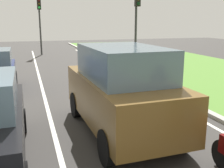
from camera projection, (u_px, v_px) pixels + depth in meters
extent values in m
plane|color=#383533|center=(58.00, 87.00, 12.13)|extent=(60.00, 60.00, 0.00)
cube|color=silver|center=(42.00, 88.00, 11.92)|extent=(0.12, 32.00, 0.01)
cube|color=silver|center=(133.00, 82.00, 13.18)|extent=(0.12, 32.00, 0.01)
cube|color=#548433|center=(218.00, 75.00, 14.61)|extent=(9.00, 48.00, 0.06)
cube|color=#9E9B93|center=(143.00, 80.00, 13.32)|extent=(0.24, 48.00, 0.12)
cube|color=brown|center=(121.00, 98.00, 7.06)|extent=(2.04, 4.56, 1.10)
cube|color=slate|center=(123.00, 63.00, 6.71)|extent=(1.78, 2.75, 0.80)
cylinder|color=black|center=(76.00, 105.00, 8.31)|extent=(0.24, 0.77, 0.76)
cylinder|color=black|center=(129.00, 99.00, 8.88)|extent=(0.24, 0.77, 0.76)
cylinder|color=black|center=(107.00, 148.00, 5.50)|extent=(0.24, 0.77, 0.76)
cylinder|color=black|center=(181.00, 136.00, 6.06)|extent=(0.24, 0.77, 0.76)
cylinder|color=black|center=(22.00, 121.00, 7.15)|extent=(0.23, 0.64, 0.64)
cylinder|color=black|center=(15.00, 77.00, 12.77)|extent=(0.23, 0.60, 0.60)
cylinder|color=black|center=(13.00, 90.00, 10.44)|extent=(0.23, 0.60, 0.60)
cylinder|color=black|center=(223.00, 155.00, 5.37)|extent=(0.10, 0.60, 0.60)
cylinder|color=#2D2D2D|center=(136.00, 29.00, 16.84)|extent=(0.14, 0.14, 4.84)
sphere|color=black|center=(138.00, 3.00, 16.19)|extent=(0.20, 0.20, 0.20)
cylinder|color=#2D2D2D|center=(40.00, 26.00, 23.25)|extent=(0.14, 0.14, 5.02)
cube|color=black|center=(39.00, 4.00, 22.66)|extent=(0.32, 0.24, 0.90)
sphere|color=#3F0F0F|center=(39.00, 0.00, 22.48)|extent=(0.20, 0.20, 0.20)
sphere|color=#382B0C|center=(39.00, 4.00, 22.54)|extent=(0.20, 0.20, 0.20)
sphere|color=green|center=(39.00, 7.00, 22.60)|extent=(0.20, 0.20, 0.20)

